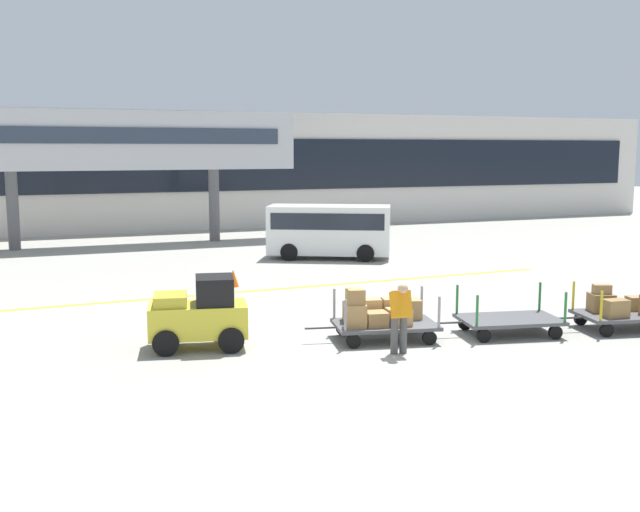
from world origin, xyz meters
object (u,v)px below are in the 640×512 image
object	(u,v)px
baggage_cart_middle	(509,320)
safety_cone_near	(233,278)
baggage_cart_lead	(380,315)
baggage_cart_tail	(626,309)
baggage_tug	(200,314)
shuttle_van	(329,227)
baggage_handler	(400,314)

from	to	relation	value
baggage_cart_middle	safety_cone_near	xyz separation A→B (m)	(-4.36, 8.42, -0.07)
baggage_cart_lead	baggage_cart_tail	xyz separation A→B (m)	(5.93, -1.33, -0.06)
baggage_tug	shuttle_van	world-z (taller)	shuttle_van
baggage_cart_lead	baggage_handler	bearing A→B (deg)	-96.59
baggage_tug	baggage_handler	world-z (taller)	baggage_tug
baggage_handler	safety_cone_near	distance (m)	9.09
baggage_tug	baggage_cart_middle	bearing A→B (deg)	-12.17
baggage_tug	baggage_cart_lead	size ratio (longest dim) A/B	0.74
safety_cone_near	baggage_cart_middle	bearing A→B (deg)	-62.64
baggage_tug	safety_cone_near	bearing A→B (deg)	69.12
baggage_handler	safety_cone_near	world-z (taller)	baggage_handler
baggage_handler	baggage_cart_lead	bearing A→B (deg)	83.41
baggage_cart_middle	safety_cone_near	bearing A→B (deg)	117.36
baggage_cart_middle	shuttle_van	world-z (taller)	shuttle_van
baggage_handler	shuttle_van	bearing A→B (deg)	73.46
safety_cone_near	baggage_cart_tail	bearing A→B (deg)	-51.31
baggage_handler	shuttle_van	world-z (taller)	shuttle_van
baggage_cart_lead	baggage_cart_middle	bearing A→B (deg)	-12.95
baggage_cart_middle	baggage_handler	world-z (taller)	baggage_handler
safety_cone_near	baggage_handler	bearing A→B (deg)	-82.53
baggage_handler	safety_cone_near	size ratio (longest dim) A/B	2.84
shuttle_van	safety_cone_near	xyz separation A→B (m)	(-5.24, -4.69, -0.96)
shuttle_van	baggage_cart_tail	bearing A→B (deg)	-81.66
safety_cone_near	baggage_tug	bearing A→B (deg)	-110.88
baggage_cart_middle	baggage_cart_tail	world-z (taller)	same
baggage_cart_middle	baggage_handler	size ratio (longest dim) A/B	1.97
baggage_tug	baggage_cart_tail	bearing A→B (deg)	-12.23
baggage_cart_middle	baggage_cart_tail	size ratio (longest dim) A/B	1.00
shuttle_van	safety_cone_near	size ratio (longest dim) A/B	9.33
baggage_cart_tail	shuttle_van	distance (m)	13.92
shuttle_van	safety_cone_near	distance (m)	7.10
shuttle_van	safety_cone_near	world-z (taller)	shuttle_van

